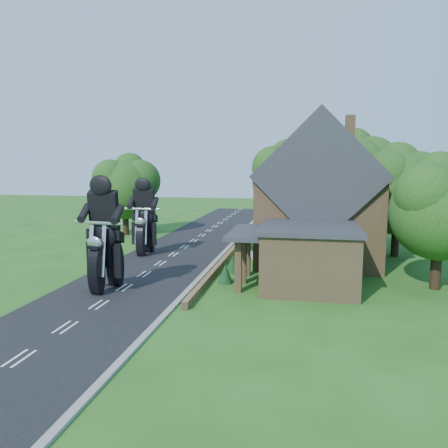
% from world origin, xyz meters
% --- Properties ---
extents(ground, '(120.00, 120.00, 0.00)m').
position_xyz_m(ground, '(0.00, 0.00, 0.00)').
color(ground, '#225718').
rests_on(ground, ground).
extents(road, '(7.00, 80.00, 0.02)m').
position_xyz_m(road, '(0.00, 0.00, 0.01)').
color(road, black).
rests_on(road, ground).
extents(kerb, '(0.30, 80.00, 0.12)m').
position_xyz_m(kerb, '(3.65, 0.00, 0.06)').
color(kerb, gray).
rests_on(kerb, ground).
extents(garden_wall, '(0.30, 22.00, 0.40)m').
position_xyz_m(garden_wall, '(4.30, 5.00, 0.20)').
color(garden_wall, olive).
rests_on(garden_wall, ground).
extents(house, '(9.54, 8.64, 10.24)m').
position_xyz_m(house, '(10.49, 6.00, 4.34)').
color(house, olive).
rests_on(house, ground).
extents(annex, '(7.05, 5.94, 3.44)m').
position_xyz_m(annex, '(9.87, -0.80, 1.77)').
color(annex, olive).
rests_on(annex, ground).
extents(tree_annex_side, '(5.64, 5.20, 7.48)m').
position_xyz_m(tree_annex_side, '(17.13, 0.10, 4.69)').
color(tree_annex_side, black).
rests_on(tree_annex_side, ground).
extents(tree_house_right, '(6.51, 6.00, 8.40)m').
position_xyz_m(tree_house_right, '(16.65, 8.62, 5.19)').
color(tree_house_right, black).
rests_on(tree_house_right, ground).
extents(tree_behind_house, '(7.81, 7.20, 10.08)m').
position_xyz_m(tree_behind_house, '(14.18, 16.14, 6.23)').
color(tree_behind_house, black).
rests_on(tree_behind_house, ground).
extents(tree_behind_left, '(6.94, 6.40, 9.16)m').
position_xyz_m(tree_behind_left, '(8.16, 17.13, 5.73)').
color(tree_behind_left, black).
rests_on(tree_behind_left, ground).
extents(tree_far_road, '(6.08, 5.60, 7.84)m').
position_xyz_m(tree_far_road, '(-6.86, 14.11, 4.84)').
color(tree_far_road, black).
rests_on(tree_far_road, ground).
extents(shrub_a, '(0.90, 0.90, 1.10)m').
position_xyz_m(shrub_a, '(5.30, -1.00, 0.55)').
color(shrub_a, black).
rests_on(shrub_a, ground).
extents(shrub_b, '(0.90, 0.90, 1.10)m').
position_xyz_m(shrub_b, '(5.30, 1.50, 0.55)').
color(shrub_b, black).
rests_on(shrub_b, ground).
extents(shrub_c, '(0.90, 0.90, 1.10)m').
position_xyz_m(shrub_c, '(5.30, 4.00, 0.55)').
color(shrub_c, black).
rests_on(shrub_c, ground).
extents(shrub_d, '(0.90, 0.90, 1.10)m').
position_xyz_m(shrub_d, '(5.30, 9.00, 0.55)').
color(shrub_d, black).
rests_on(shrub_d, ground).
extents(shrub_e, '(0.90, 0.90, 1.10)m').
position_xyz_m(shrub_e, '(5.30, 11.50, 0.55)').
color(shrub_e, black).
rests_on(shrub_e, ground).
extents(shrub_f, '(0.90, 0.90, 1.10)m').
position_xyz_m(shrub_f, '(5.30, 14.00, 0.55)').
color(shrub_f, black).
rests_on(shrub_f, ground).
extents(motorcycle_lead, '(0.79, 2.05, 1.86)m').
position_xyz_m(motorcycle_lead, '(-0.70, -3.69, 0.93)').
color(motorcycle_lead, black).
rests_on(motorcycle_lead, ground).
extents(motorcycle_follow, '(0.52, 1.87, 1.73)m').
position_xyz_m(motorcycle_follow, '(-2.10, 5.68, 0.86)').
color(motorcycle_follow, black).
rests_on(motorcycle_follow, ground).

